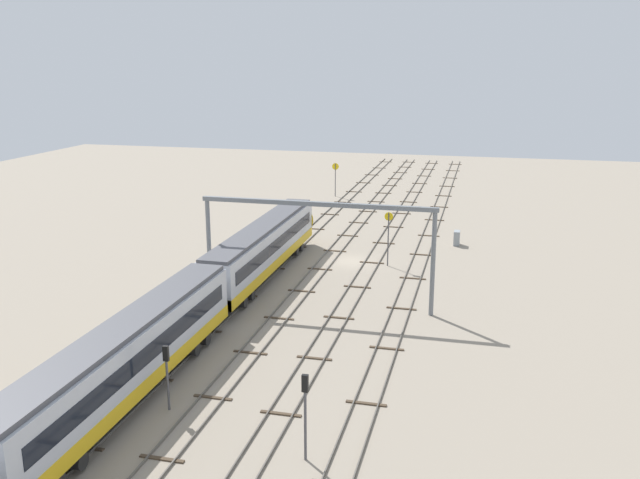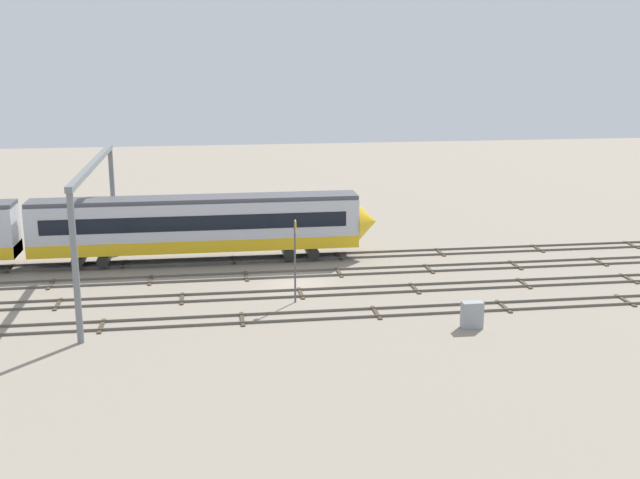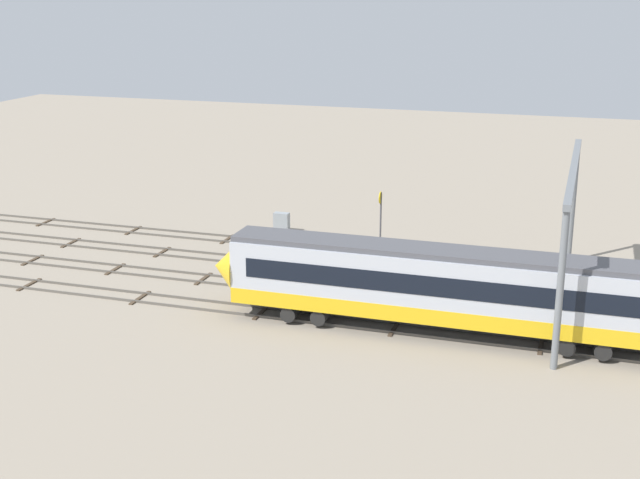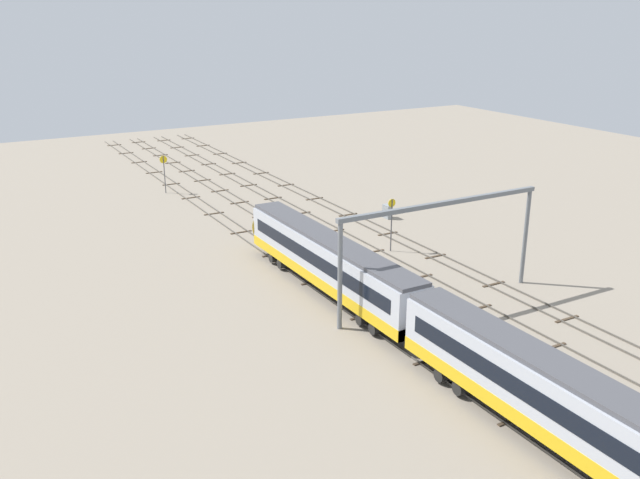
# 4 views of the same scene
# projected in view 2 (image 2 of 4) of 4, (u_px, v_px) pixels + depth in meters

# --- Properties ---
(ground_plane) EXTENTS (161.35, 161.35, 0.00)m
(ground_plane) POSITION_uv_depth(u_px,v_px,m) (297.00, 284.00, 53.01)
(ground_plane) COLOR gray
(track_near_foreground) EXTENTS (145.35, 2.40, 0.16)m
(track_near_foreground) POSITION_uv_depth(u_px,v_px,m) (310.00, 315.00, 46.53)
(track_near_foreground) COLOR #59544C
(track_near_foreground) RESTS_ON ground
(track_second_near) EXTENTS (145.35, 2.40, 0.16)m
(track_second_near) POSITION_uv_depth(u_px,v_px,m) (301.00, 293.00, 50.84)
(track_second_near) COLOR #59544C
(track_second_near) RESTS_ON ground
(track_middle) EXTENTS (145.35, 2.40, 0.16)m
(track_middle) POSITION_uv_depth(u_px,v_px,m) (293.00, 274.00, 55.14)
(track_middle) COLOR #59544C
(track_middle) RESTS_ON ground
(track_with_train) EXTENTS (145.35, 2.40, 0.16)m
(track_with_train) POSITION_uv_depth(u_px,v_px,m) (287.00, 258.00, 59.45)
(track_with_train) COLOR #59544C
(track_with_train) RESTS_ON ground
(overhead_gantry) EXTENTS (0.40, 19.10, 8.63)m
(overhead_gantry) POSITION_uv_depth(u_px,v_px,m) (95.00, 194.00, 49.75)
(overhead_gantry) COLOR slate
(overhead_gantry) RESTS_ON ground
(speed_sign_near_foreground) EXTENTS (0.14, 0.82, 5.33)m
(speed_sign_near_foreground) POSITION_uv_depth(u_px,v_px,m) (295.00, 251.00, 48.41)
(speed_sign_near_foreground) COLOR #4C4C51
(speed_sign_near_foreground) RESTS_ON ground
(relay_cabinet) EXTENTS (1.22, 0.63, 1.56)m
(relay_cabinet) POSITION_uv_depth(u_px,v_px,m) (472.00, 315.00, 44.47)
(relay_cabinet) COLOR gray
(relay_cabinet) RESTS_ON ground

